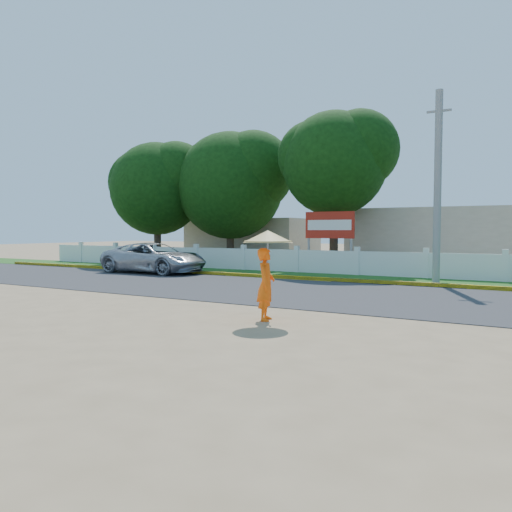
{
  "coord_description": "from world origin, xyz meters",
  "views": [
    {
      "loc": [
        7.2,
        -10.57,
        2.06
      ],
      "look_at": [
        0.0,
        2.0,
        1.3
      ],
      "focal_mm": 35.0,
      "sensor_mm": 36.0,
      "label": 1
    }
  ],
  "objects_px": {
    "vehicle": "(154,258)",
    "billboard": "(330,228)",
    "monk_with_parasol": "(267,262)",
    "utility_pole": "(438,187)"
  },
  "relations": [
    {
      "from": "vehicle",
      "to": "billboard",
      "type": "height_order",
      "value": "billboard"
    },
    {
      "from": "monk_with_parasol",
      "to": "billboard",
      "type": "relative_size",
      "value": 0.7
    },
    {
      "from": "vehicle",
      "to": "billboard",
      "type": "xyz_separation_m",
      "value": [
        7.03,
        4.71,
        1.42
      ]
    },
    {
      "from": "utility_pole",
      "to": "monk_with_parasol",
      "type": "bearing_deg",
      "value": -100.56
    },
    {
      "from": "monk_with_parasol",
      "to": "utility_pole",
      "type": "bearing_deg",
      "value": 79.44
    },
    {
      "from": "utility_pole",
      "to": "monk_with_parasol",
      "type": "distance_m",
      "value": 10.6
    },
    {
      "from": "vehicle",
      "to": "monk_with_parasol",
      "type": "xyz_separation_m",
      "value": [
        10.62,
        -8.28,
        0.61
      ]
    },
    {
      "from": "vehicle",
      "to": "monk_with_parasol",
      "type": "distance_m",
      "value": 13.48
    },
    {
      "from": "utility_pole",
      "to": "billboard",
      "type": "height_order",
      "value": "utility_pole"
    },
    {
      "from": "billboard",
      "to": "monk_with_parasol",
      "type": "bearing_deg",
      "value": -74.54
    }
  ]
}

